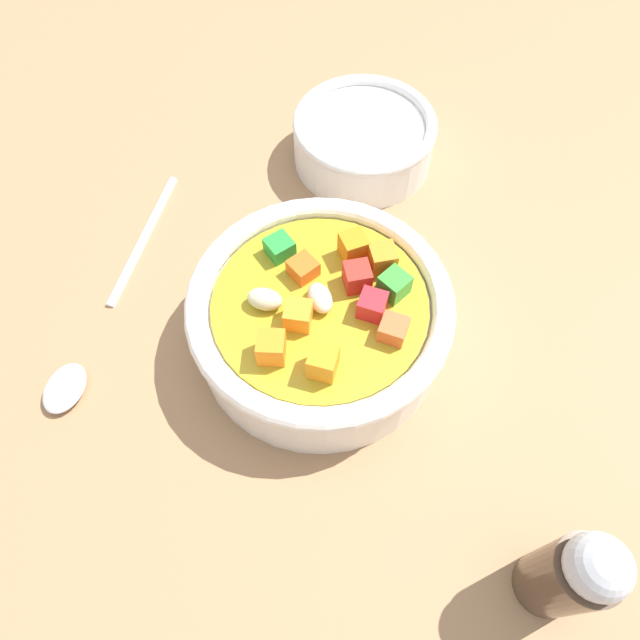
% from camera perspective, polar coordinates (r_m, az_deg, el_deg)
% --- Properties ---
extents(ground_plane, '(1.40, 1.40, 0.02)m').
position_cam_1_polar(ground_plane, '(0.41, 0.00, -2.52)').
color(ground_plane, '#9E754F').
extents(soup_bowl_main, '(0.17, 0.17, 0.07)m').
position_cam_1_polar(soup_bowl_main, '(0.38, 0.03, 0.33)').
color(soup_bowl_main, white).
rests_on(soup_bowl_main, ground_plane).
extents(spoon, '(0.21, 0.07, 0.01)m').
position_cam_1_polar(spoon, '(0.44, -21.21, -0.32)').
color(spoon, silver).
rests_on(spoon, ground_plane).
extents(side_bowl_small, '(0.12, 0.12, 0.04)m').
position_cam_1_polar(side_bowl_small, '(0.50, 4.36, 17.52)').
color(side_bowl_small, white).
rests_on(side_bowl_small, ground_plane).
extents(pepper_shaker, '(0.03, 0.03, 0.09)m').
position_cam_1_polar(pepper_shaker, '(0.34, 23.84, -22.17)').
color(pepper_shaker, '#4C3828').
rests_on(pepper_shaker, ground_plane).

